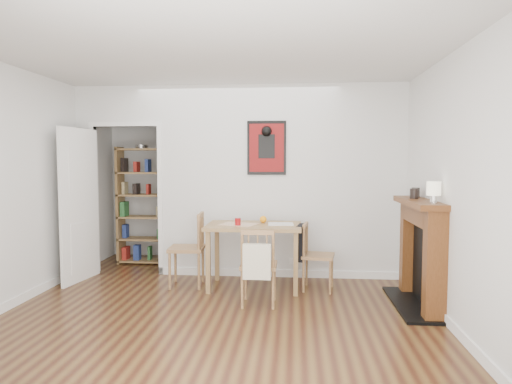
# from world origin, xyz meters

# --- Properties ---
(ground) EXTENTS (5.20, 5.20, 0.00)m
(ground) POSITION_xyz_m (0.00, 0.00, 0.00)
(ground) COLOR brown
(ground) RESTS_ON ground
(room_shell) EXTENTS (5.20, 5.20, 5.20)m
(room_shell) POSITION_xyz_m (0.10, 1.34, 1.30)
(room_shell) COLOR silver
(room_shell) RESTS_ON ground
(dining_table) EXTENTS (1.16, 0.74, 0.79)m
(dining_table) POSITION_xyz_m (0.28, 0.80, 0.70)
(dining_table) COLOR #977346
(dining_table) RESTS_ON ground
(chair_left) EXTENTS (0.50, 0.50, 0.93)m
(chair_left) POSITION_xyz_m (-0.57, 0.81, 0.47)
(chair_left) COLOR #A47F4C
(chair_left) RESTS_ON ground
(chair_right) EXTENTS (0.52, 0.47, 0.82)m
(chair_right) POSITION_xyz_m (1.05, 0.77, 0.43)
(chair_right) COLOR #A47F4C
(chair_right) RESTS_ON ground
(chair_front) EXTENTS (0.43, 0.49, 0.85)m
(chair_front) POSITION_xyz_m (0.39, 0.13, 0.43)
(chair_front) COLOR #A47F4C
(chair_front) RESTS_ON ground
(bookshelf) EXTENTS (0.75, 0.30, 1.79)m
(bookshelf) POSITION_xyz_m (-1.55, 2.02, 0.88)
(bookshelf) COLOR #977346
(bookshelf) RESTS_ON ground
(fireplace) EXTENTS (0.45, 1.25, 1.16)m
(fireplace) POSITION_xyz_m (2.16, 0.25, 0.62)
(fireplace) COLOR brown
(fireplace) RESTS_ON ground
(red_glass) EXTENTS (0.07, 0.07, 0.09)m
(red_glass) POSITION_xyz_m (0.09, 0.69, 0.84)
(red_glass) COLOR maroon
(red_glass) RESTS_ON dining_table
(orange_fruit) EXTENTS (0.09, 0.09, 0.09)m
(orange_fruit) POSITION_xyz_m (0.38, 0.95, 0.84)
(orange_fruit) COLOR orange
(orange_fruit) RESTS_ON dining_table
(placemat) EXTENTS (0.50, 0.43, 0.00)m
(placemat) POSITION_xyz_m (0.09, 0.79, 0.79)
(placemat) COLOR beige
(placemat) RESTS_ON dining_table
(notebook) EXTENTS (0.32, 0.25, 0.02)m
(notebook) POSITION_xyz_m (0.61, 0.81, 0.80)
(notebook) COLOR silver
(notebook) RESTS_ON dining_table
(mantel_lamp) EXTENTS (0.14, 0.14, 0.22)m
(mantel_lamp) POSITION_xyz_m (2.15, -0.15, 1.29)
(mantel_lamp) COLOR silver
(mantel_lamp) RESTS_ON fireplace
(ceramic_jar_a) EXTENTS (0.09, 0.09, 0.11)m
(ceramic_jar_a) POSITION_xyz_m (2.10, 0.40, 1.22)
(ceramic_jar_a) COLOR black
(ceramic_jar_a) RESTS_ON fireplace
(ceramic_jar_b) EXTENTS (0.09, 0.09, 0.11)m
(ceramic_jar_b) POSITION_xyz_m (2.16, 0.58, 1.22)
(ceramic_jar_b) COLOR black
(ceramic_jar_b) RESTS_ON fireplace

